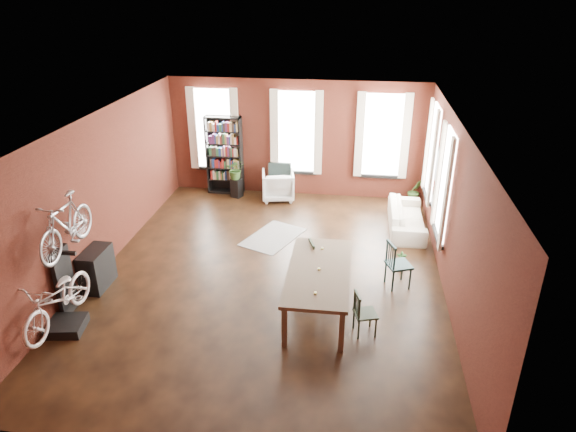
% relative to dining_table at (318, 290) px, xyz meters
% --- Properties ---
extents(room, '(9.00, 9.04, 3.22)m').
position_rel_dining_table_xyz_m(room, '(-0.86, 1.68, 1.72)').
color(room, black).
rests_on(room, ground).
extents(dining_table, '(1.13, 2.46, 0.83)m').
position_rel_dining_table_xyz_m(dining_table, '(0.00, 0.00, 0.00)').
color(dining_table, brown).
rests_on(dining_table, ground).
extents(dining_chair_a, '(0.40, 0.40, 0.82)m').
position_rel_dining_table_xyz_m(dining_chair_a, '(-0.08, 0.17, -0.00)').
color(dining_chair_a, '#193638').
rests_on(dining_chair_a, ground).
extents(dining_chair_b, '(0.53, 0.53, 0.91)m').
position_rel_dining_table_xyz_m(dining_chair_b, '(-0.39, 0.85, 0.04)').
color(dining_chair_b, black).
rests_on(dining_chair_b, ground).
extents(dining_chair_c, '(0.46, 0.46, 0.80)m').
position_rel_dining_table_xyz_m(dining_chair_c, '(0.85, -0.60, -0.02)').
color(dining_chair_c, black).
rests_on(dining_chair_c, ground).
extents(dining_chair_d, '(0.58, 0.58, 0.97)m').
position_rel_dining_table_xyz_m(dining_chair_d, '(1.49, 1.01, 0.07)').
color(dining_chair_d, '#1A383A').
rests_on(dining_chair_d, ground).
extents(bookshelf, '(1.00, 0.32, 2.20)m').
position_rel_dining_table_xyz_m(bookshelf, '(-3.11, 5.37, 0.68)').
color(bookshelf, black).
rests_on(bookshelf, ground).
extents(white_armchair, '(0.99, 0.95, 0.88)m').
position_rel_dining_table_xyz_m(white_armchair, '(-1.56, 5.08, 0.02)').
color(white_armchair, silver).
rests_on(white_armchair, ground).
extents(cream_sofa, '(0.61, 2.08, 0.81)m').
position_rel_dining_table_xyz_m(cream_sofa, '(1.84, 3.67, -0.01)').
color(cream_sofa, beige).
rests_on(cream_sofa, ground).
extents(striped_rug, '(1.51, 1.82, 0.01)m').
position_rel_dining_table_xyz_m(striped_rug, '(-1.31, 2.75, -0.41)').
color(striped_rug, black).
rests_on(striped_rug, ground).
extents(bike_trainer, '(0.69, 0.69, 0.17)m').
position_rel_dining_table_xyz_m(bike_trainer, '(-4.28, -1.25, -0.33)').
color(bike_trainer, black).
rests_on(bike_trainer, ground).
extents(bike_wall_rack, '(0.16, 0.60, 1.30)m').
position_rel_dining_table_xyz_m(bike_wall_rack, '(-4.51, -0.73, 0.23)').
color(bike_wall_rack, black).
rests_on(bike_wall_rack, ground).
extents(console_table, '(0.40, 0.80, 0.80)m').
position_rel_dining_table_xyz_m(console_table, '(-4.39, 0.17, -0.02)').
color(console_table, black).
rests_on(console_table, ground).
extents(plant_stand, '(0.34, 0.34, 0.53)m').
position_rel_dining_table_xyz_m(plant_stand, '(-2.72, 5.07, -0.15)').
color(plant_stand, black).
rests_on(plant_stand, ground).
extents(plant_by_sofa, '(0.64, 0.82, 0.32)m').
position_rel_dining_table_xyz_m(plant_by_sofa, '(2.17, 5.27, -0.26)').
color(plant_by_sofa, '#325923').
rests_on(plant_by_sofa, ground).
extents(plant_small, '(0.26, 0.43, 0.15)m').
position_rel_dining_table_xyz_m(plant_small, '(1.61, 1.65, -0.34)').
color(plant_small, '#264F1F').
rests_on(plant_small, ground).
extents(bicycle_floor, '(0.70, 1.01, 1.85)m').
position_rel_dining_table_xyz_m(bicycle_floor, '(-4.31, -1.27, 0.68)').
color(bicycle_floor, white).
rests_on(bicycle_floor, bike_trainer).
extents(bicycle_hung, '(0.47, 1.00, 1.66)m').
position_rel_dining_table_xyz_m(bicycle_hung, '(-4.26, -0.73, 1.71)').
color(bicycle_hung, '#A5A8AD').
rests_on(bicycle_hung, bike_wall_rack).
extents(plant_on_stand, '(0.60, 0.64, 0.44)m').
position_rel_dining_table_xyz_m(plant_on_stand, '(-2.73, 5.08, 0.33)').
color(plant_on_stand, '#366026').
rests_on(plant_on_stand, plant_stand).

